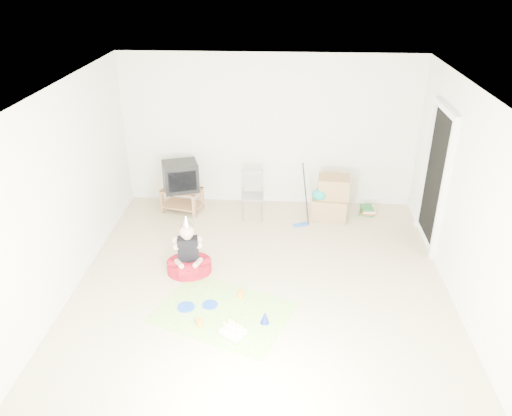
# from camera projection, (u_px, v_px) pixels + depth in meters

# --- Properties ---
(ground) EXTENTS (5.00, 5.00, 0.00)m
(ground) POSITION_uv_depth(u_px,v_px,m) (262.00, 280.00, 6.80)
(ground) COLOR beige
(ground) RESTS_ON ground
(doorway_recess) EXTENTS (0.02, 0.90, 2.05)m
(doorway_recess) POSITION_uv_depth(u_px,v_px,m) (435.00, 180.00, 7.28)
(doorway_recess) COLOR black
(doorway_recess) RESTS_ON ground
(tv_stand) EXTENTS (0.74, 0.56, 0.41)m
(tv_stand) POSITION_uv_depth(u_px,v_px,m) (182.00, 198.00, 8.54)
(tv_stand) COLOR #946442
(tv_stand) RESTS_ON ground
(crt_tv) EXTENTS (0.68, 0.62, 0.48)m
(crt_tv) POSITION_uv_depth(u_px,v_px,m) (181.00, 176.00, 8.36)
(crt_tv) COLOR black
(crt_tv) RESTS_ON tv_stand
(folding_chair) EXTENTS (0.38, 0.37, 0.80)m
(folding_chair) POSITION_uv_depth(u_px,v_px,m) (253.00, 196.00, 8.27)
(folding_chair) COLOR gray
(folding_chair) RESTS_ON ground
(cardboard_boxes) EXTENTS (0.63, 0.50, 0.73)m
(cardboard_boxes) POSITION_uv_depth(u_px,v_px,m) (330.00, 199.00, 8.28)
(cardboard_boxes) COLOR #9F794D
(cardboard_boxes) RESTS_ON ground
(floor_mop) EXTENTS (0.26, 0.32, 0.99)m
(floor_mop) POSITION_uv_depth(u_px,v_px,m) (301.00, 211.00, 8.06)
(floor_mop) COLOR blue
(floor_mop) RESTS_ON ground
(book_pile) EXTENTS (0.29, 0.34, 0.13)m
(book_pile) POSITION_uv_depth(u_px,v_px,m) (368.00, 210.00, 8.55)
(book_pile) COLOR #226730
(book_pile) RESTS_ON ground
(seated_woman) EXTENTS (0.71, 0.71, 0.89)m
(seated_woman) POSITION_uv_depth(u_px,v_px,m) (189.00, 260.00, 6.90)
(seated_woman) COLOR #A30F1E
(seated_woman) RESTS_ON ground
(party_mat) EXTENTS (1.90, 1.66, 0.01)m
(party_mat) POSITION_uv_depth(u_px,v_px,m) (223.00, 312.00, 6.19)
(party_mat) COLOR #FF35A8
(party_mat) RESTS_ON ground
(birthday_cake) EXTENTS (0.35, 0.33, 0.14)m
(birthday_cake) POSITION_uv_depth(u_px,v_px,m) (233.00, 333.00, 5.80)
(birthday_cake) COLOR silver
(birthday_cake) RESTS_ON party_mat
(blue_plate_near) EXTENTS (0.26, 0.26, 0.01)m
(blue_plate_near) POSITION_uv_depth(u_px,v_px,m) (210.00, 305.00, 6.31)
(blue_plate_near) COLOR #1642B5
(blue_plate_near) RESTS_ON party_mat
(blue_plate_far) EXTENTS (0.29, 0.29, 0.01)m
(blue_plate_far) POSITION_uv_depth(u_px,v_px,m) (186.00, 307.00, 6.26)
(blue_plate_far) COLOR #1642B5
(blue_plate_far) RESTS_ON party_mat
(orange_cup_near) EXTENTS (0.11, 0.11, 0.09)m
(orange_cup_near) POSITION_uv_depth(u_px,v_px,m) (241.00, 294.00, 6.44)
(orange_cup_near) COLOR orange
(orange_cup_near) RESTS_ON party_mat
(orange_cup_far) EXTENTS (0.08, 0.08, 0.09)m
(orange_cup_far) POSITION_uv_depth(u_px,v_px,m) (200.00, 322.00, 5.95)
(orange_cup_far) COLOR orange
(orange_cup_far) RESTS_ON party_mat
(blue_party_hat) EXTENTS (0.15, 0.15, 0.16)m
(blue_party_hat) POSITION_uv_depth(u_px,v_px,m) (265.00, 317.00, 5.97)
(blue_party_hat) COLOR #1C29C6
(blue_party_hat) RESTS_ON party_mat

